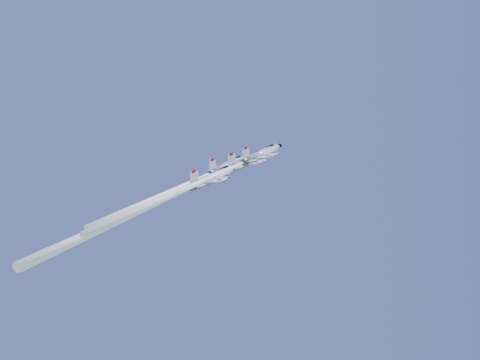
% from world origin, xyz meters
% --- Properties ---
extents(jet_lead, '(26.84, 45.16, 48.69)m').
position_xyz_m(jet_lead, '(-10.07, -14.28, 95.97)').
color(jet_lead, white).
extents(jet_left, '(19.90, 32.94, 31.82)m').
position_xyz_m(jet_left, '(-10.51, -8.44, 98.54)').
color(jet_left, white).
extents(jet_right, '(21.66, 36.23, 37.54)m').
position_xyz_m(jet_right, '(-2.79, -19.64, 97.56)').
color(jet_right, white).
extents(jet_slot, '(22.24, 36.96, 36.68)m').
position_xyz_m(jet_slot, '(-13.08, -19.76, 92.97)').
color(jet_slot, white).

